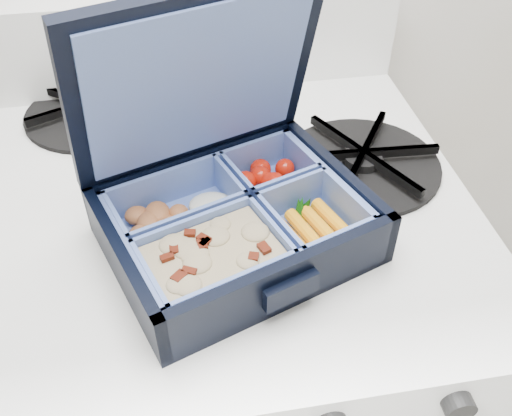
{
  "coord_description": "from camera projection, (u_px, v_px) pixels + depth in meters",
  "views": [
    {
      "loc": [
        0.44,
        1.23,
        1.21
      ],
      "look_at": [
        0.51,
        1.64,
        0.84
      ],
      "focal_mm": 40.0,
      "sensor_mm": 36.0,
      "label": 1
    }
  ],
  "objects": [
    {
      "name": "bento_box",
      "position": [
        236.0,
        224.0,
        0.55
      ],
      "size": [
        0.29,
        0.26,
        0.06
      ],
      "primitive_type": null,
      "rotation": [
        0.0,
        0.0,
        0.35
      ],
      "color": "black",
      "rests_on": "stove"
    },
    {
      "name": "burner_grate",
      "position": [
        363.0,
        157.0,
        0.65
      ],
      "size": [
        0.19,
        0.19,
        0.03
      ],
      "primitive_type": "cylinder",
      "rotation": [
        0.0,
        0.0,
        -0.06
      ],
      "color": "black",
      "rests_on": "stove"
    },
    {
      "name": "burner_grate_rear",
      "position": [
        92.0,
        109.0,
        0.73
      ],
      "size": [
        0.23,
        0.23,
        0.02
      ],
      "primitive_type": "cylinder",
      "rotation": [
        0.0,
        0.0,
        0.41
      ],
      "color": "black",
      "rests_on": "stove"
    },
    {
      "name": "stove",
      "position": [
        232.0,
        384.0,
        0.9
      ],
      "size": [
        0.53,
        0.53,
        0.8
      ],
      "primitive_type": null,
      "color": "white",
      "rests_on": "floor"
    },
    {
      "name": "fork",
      "position": [
        240.0,
        153.0,
        0.67
      ],
      "size": [
        0.11,
        0.18,
        0.01
      ],
      "primitive_type": null,
      "rotation": [
        0.0,
        0.0,
        -0.48
      ],
      "color": "silver",
      "rests_on": "stove"
    }
  ]
}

